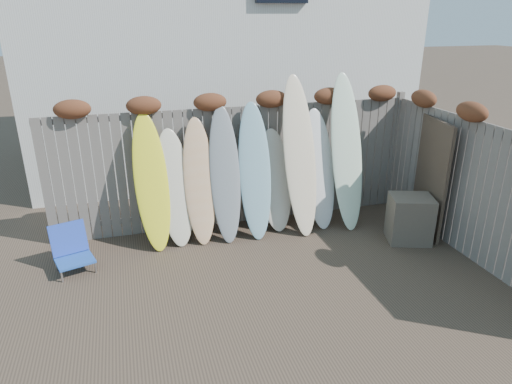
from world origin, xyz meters
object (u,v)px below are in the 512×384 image
object	(u,v)px
surfboard_0	(152,183)
lattice_panel	(428,176)
beach_chair	(72,249)
wooden_crate	(410,219)

from	to	relation	value
surfboard_0	lattice_panel	bearing A→B (deg)	-14.11
beach_chair	wooden_crate	bearing A→B (deg)	-6.57
beach_chair	surfboard_0	distance (m)	1.46
wooden_crate	lattice_panel	size ratio (longest dim) A/B	0.40
wooden_crate	surfboard_0	bearing A→B (deg)	165.01
lattice_panel	surfboard_0	size ratio (longest dim) A/B	0.89
beach_chair	lattice_panel	size ratio (longest dim) A/B	0.35
wooden_crate	lattice_panel	bearing A→B (deg)	33.42
lattice_panel	wooden_crate	bearing A→B (deg)	-134.13
beach_chair	wooden_crate	xyz separation A→B (m)	(5.04, -0.58, 0.07)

